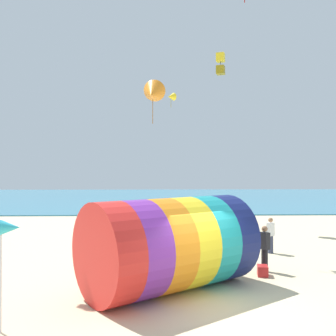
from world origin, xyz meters
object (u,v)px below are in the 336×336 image
object	(u,v)px
kite_handler	(265,248)
kite_orange_delta	(153,93)
giant_inflatable_tube	(170,244)
kite_yellow_delta	(171,97)
kite_yellow_box	(221,64)
bystander_mid_beach	(271,235)
beach_flag	(9,232)
cooler_box	(263,271)

from	to	relation	value
kite_handler	kite_orange_delta	xyz separation A→B (m)	(-4.24, 5.52, 6.90)
giant_inflatable_tube	kite_yellow_delta	world-z (taller)	kite_yellow_delta
kite_yellow_box	bystander_mid_beach	bearing A→B (deg)	-83.78
kite_orange_delta	bystander_mid_beach	xyz separation A→B (m)	(5.39, -2.48, -6.95)
beach_flag	kite_yellow_box	bearing A→B (deg)	64.66
kite_handler	kite_orange_delta	size ratio (longest dim) A/B	0.72
kite_yellow_box	cooler_box	bearing A→B (deg)	-92.39
kite_yellow_delta	cooler_box	bearing A→B (deg)	-77.88
beach_flag	cooler_box	world-z (taller)	beach_flag
kite_orange_delta	kite_yellow_delta	world-z (taller)	kite_yellow_delta
giant_inflatable_tube	beach_flag	xyz separation A→B (m)	(-3.85, -2.95, 0.88)
giant_inflatable_tube	kite_handler	world-z (taller)	giant_inflatable_tube
kite_yellow_box	bystander_mid_beach	size ratio (longest dim) A/B	0.94
bystander_mid_beach	cooler_box	distance (m)	3.90
kite_orange_delta	kite_yellow_delta	xyz separation A→B (m)	(1.20, 7.00, 1.19)
kite_handler	kite_yellow_box	world-z (taller)	kite_yellow_box
kite_yellow_box	kite_handler	bearing A→B (deg)	-91.32
kite_yellow_delta	kite_yellow_box	bearing A→B (deg)	-21.51
kite_handler	beach_flag	bearing A→B (deg)	-145.95
kite_handler	giant_inflatable_tube	bearing A→B (deg)	-149.92
kite_yellow_box	kite_orange_delta	size ratio (longest dim) A/B	0.64
giant_inflatable_tube	cooler_box	size ratio (longest dim) A/B	11.45
giant_inflatable_tube	kite_orange_delta	world-z (taller)	kite_orange_delta
kite_yellow_box	beach_flag	size ratio (longest dim) A/B	0.58
kite_yellow_delta	bystander_mid_beach	world-z (taller)	kite_yellow_delta
beach_flag	kite_orange_delta	bearing A→B (deg)	73.13
kite_yellow_box	cooler_box	distance (m)	15.96
kite_yellow_box	bystander_mid_beach	world-z (taller)	kite_yellow_box
kite_orange_delta	beach_flag	size ratio (longest dim) A/B	0.90
giant_inflatable_tube	kite_yellow_delta	bearing A→B (deg)	87.87
kite_yellow_box	beach_flag	xyz separation A→B (m)	(-7.69, -16.24, -8.62)
giant_inflatable_tube	kite_handler	xyz separation A→B (m)	(3.58, 2.07, -0.58)
cooler_box	giant_inflatable_tube	bearing A→B (deg)	-155.54
kite_yellow_delta	bystander_mid_beach	distance (m)	13.18
giant_inflatable_tube	bystander_mid_beach	distance (m)	7.00
giant_inflatable_tube	cooler_box	xyz separation A→B (m)	(3.35, 1.52, -1.27)
giant_inflatable_tube	beach_flag	world-z (taller)	giant_inflatable_tube
bystander_mid_beach	kite_orange_delta	bearing A→B (deg)	155.26
kite_yellow_box	kite_orange_delta	xyz separation A→B (m)	(-4.50, -5.70, -3.18)
kite_handler	kite_yellow_box	xyz separation A→B (m)	(0.26, 11.22, 10.08)
kite_handler	kite_yellow_box	distance (m)	15.08
kite_yellow_delta	beach_flag	xyz separation A→B (m)	(-4.40, -17.54, -6.63)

